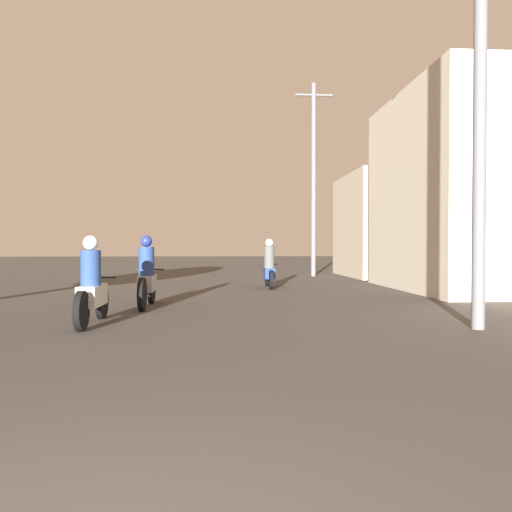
{
  "coord_description": "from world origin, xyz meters",
  "views": [
    {
      "loc": [
        0.61,
        -1.43,
        1.29
      ],
      "look_at": [
        1.86,
        16.53,
        0.92
      ],
      "focal_mm": 35.0,
      "sensor_mm": 36.0,
      "label": 1
    }
  ],
  "objects_px": {
    "utility_pole_near": "(480,63)",
    "utility_pole_far": "(314,176)",
    "motorcycle_blue": "(269,268)",
    "motorcycle_white": "(92,289)",
    "motorcycle_silver": "(147,278)",
    "building_right_near": "(478,192)",
    "building_right_far": "(405,226)"
  },
  "relations": [
    {
      "from": "motorcycle_white",
      "to": "utility_pole_far",
      "type": "height_order",
      "value": "utility_pole_far"
    },
    {
      "from": "utility_pole_far",
      "to": "motorcycle_white",
      "type": "bearing_deg",
      "value": -115.45
    },
    {
      "from": "utility_pole_near",
      "to": "motorcycle_white",
      "type": "bearing_deg",
      "value": 172.01
    },
    {
      "from": "motorcycle_blue",
      "to": "utility_pole_near",
      "type": "xyz_separation_m",
      "value": [
        2.51,
        -7.82,
        3.51
      ]
    },
    {
      "from": "motorcycle_white",
      "to": "utility_pole_near",
      "type": "distance_m",
      "value": 7.08
    },
    {
      "from": "motorcycle_silver",
      "to": "motorcycle_blue",
      "type": "height_order",
      "value": "motorcycle_silver"
    },
    {
      "from": "motorcycle_white",
      "to": "motorcycle_silver",
      "type": "height_order",
      "value": "motorcycle_silver"
    },
    {
      "from": "building_right_near",
      "to": "utility_pole_near",
      "type": "bearing_deg",
      "value": -117.86
    },
    {
      "from": "motorcycle_white",
      "to": "utility_pole_near",
      "type": "relative_size",
      "value": 0.24
    },
    {
      "from": "motorcycle_white",
      "to": "utility_pole_far",
      "type": "distance_m",
      "value": 14.48
    },
    {
      "from": "motorcycle_silver",
      "to": "motorcycle_blue",
      "type": "bearing_deg",
      "value": 51.31
    },
    {
      "from": "building_right_near",
      "to": "building_right_far",
      "type": "xyz_separation_m",
      "value": [
        0.32,
        6.64,
        -0.74
      ]
    },
    {
      "from": "utility_pole_near",
      "to": "utility_pole_far",
      "type": "height_order",
      "value": "utility_pole_far"
    },
    {
      "from": "motorcycle_silver",
      "to": "utility_pole_far",
      "type": "xyz_separation_m",
      "value": [
        5.47,
        10.35,
        3.64
      ]
    },
    {
      "from": "motorcycle_white",
      "to": "building_right_far",
      "type": "distance_m",
      "value": 16.06
    },
    {
      "from": "motorcycle_silver",
      "to": "building_right_near",
      "type": "bearing_deg",
      "value": 15.75
    },
    {
      "from": "motorcycle_silver",
      "to": "building_right_near",
      "type": "height_order",
      "value": "building_right_near"
    },
    {
      "from": "motorcycle_white",
      "to": "utility_pole_near",
      "type": "bearing_deg",
      "value": -14.13
    },
    {
      "from": "motorcycle_silver",
      "to": "utility_pole_near",
      "type": "xyz_separation_m",
      "value": [
        5.54,
        -3.16,
        3.5
      ]
    },
    {
      "from": "utility_pole_far",
      "to": "motorcycle_blue",
      "type": "bearing_deg",
      "value": -113.2
    },
    {
      "from": "utility_pole_near",
      "to": "motorcycle_blue",
      "type": "bearing_deg",
      "value": 107.78
    },
    {
      "from": "building_right_near",
      "to": "building_right_far",
      "type": "distance_m",
      "value": 6.69
    },
    {
      "from": "motorcycle_silver",
      "to": "utility_pole_near",
      "type": "height_order",
      "value": "utility_pole_near"
    },
    {
      "from": "motorcycle_silver",
      "to": "building_right_far",
      "type": "bearing_deg",
      "value": 41.69
    },
    {
      "from": "building_right_near",
      "to": "motorcycle_blue",
      "type": "bearing_deg",
      "value": 169.71
    },
    {
      "from": "building_right_near",
      "to": "utility_pole_far",
      "type": "xyz_separation_m",
      "value": [
        -3.62,
        6.79,
        1.36
      ]
    },
    {
      "from": "motorcycle_silver",
      "to": "building_right_far",
      "type": "distance_m",
      "value": 13.96
    },
    {
      "from": "motorcycle_white",
      "to": "motorcycle_silver",
      "type": "bearing_deg",
      "value": 70.45
    },
    {
      "from": "utility_pole_near",
      "to": "building_right_far",
      "type": "bearing_deg",
      "value": 73.85
    },
    {
      "from": "motorcycle_silver",
      "to": "utility_pole_near",
      "type": "distance_m",
      "value": 7.27
    },
    {
      "from": "building_right_far",
      "to": "utility_pole_far",
      "type": "xyz_separation_m",
      "value": [
        -3.94,
        0.15,
        2.1
      ]
    },
    {
      "from": "motorcycle_blue",
      "to": "building_right_near",
      "type": "bearing_deg",
      "value": -11.76
    }
  ]
}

